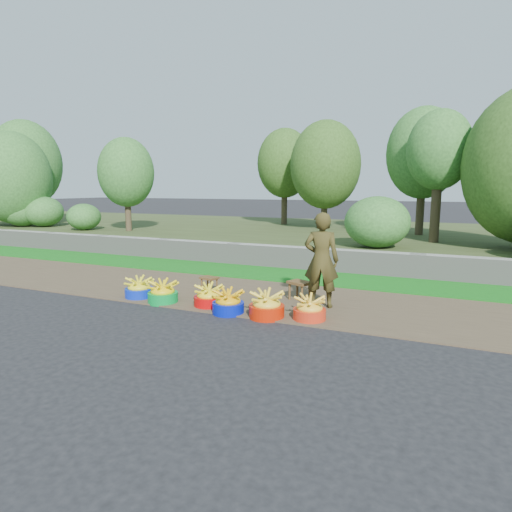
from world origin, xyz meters
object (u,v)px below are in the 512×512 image
at_px(basin_e, 267,306).
at_px(vendor_woman, 321,260).
at_px(basin_c, 209,297).
at_px(basin_b, 163,293).
at_px(stool_right, 300,285).
at_px(basin_f, 309,310).
at_px(basin_a, 139,289).
at_px(basin_d, 228,303).
at_px(stool_left, 209,280).

xyz_separation_m(basin_e, vendor_woman, (0.61, 0.88, 0.62)).
height_order(basin_c, basin_e, basin_e).
xyz_separation_m(basin_b, stool_right, (2.13, 1.06, 0.11)).
bearing_deg(basin_e, basin_f, 11.26).
height_order(stool_right, vendor_woman, vendor_woman).
height_order(basin_a, basin_d, basin_d).
distance_m(basin_b, basin_d, 1.33).
relative_size(basin_e, vendor_woman, 0.35).
relative_size(basin_b, stool_right, 1.11).
xyz_separation_m(basin_f, stool_right, (-0.48, 0.99, 0.12)).
xyz_separation_m(basin_e, stool_right, (0.16, 1.12, 0.10)).
relative_size(stool_left, vendor_woman, 0.23).
distance_m(basin_e, stool_right, 1.14).
bearing_deg(stool_left, basin_b, -109.91).
bearing_deg(stool_left, basin_a, -136.98).
bearing_deg(basin_f, basin_c, 178.45).
height_order(basin_c, stool_left, basin_c).
xyz_separation_m(basin_f, vendor_woman, (-0.04, 0.75, 0.64)).
distance_m(basin_b, vendor_woman, 2.77).
height_order(basin_d, vendor_woman, vendor_woman).
distance_m(basin_e, stool_left, 1.92).
height_order(basin_c, basin_f, basin_c).
distance_m(basin_e, basin_f, 0.66).
bearing_deg(stool_left, basin_c, -60.60).
distance_m(basin_a, vendor_woman, 3.31).
bearing_deg(basin_f, vendor_woman, 92.79).
bearing_deg(basin_b, vendor_woman, 17.55).
distance_m(basin_a, basin_e, 2.57).
relative_size(basin_c, stool_left, 1.39).
relative_size(basin_b, vendor_woman, 0.33).
distance_m(basin_b, basin_f, 2.61).
relative_size(basin_e, stool_right, 1.17).
height_order(basin_b, basin_e, basin_e).
bearing_deg(basin_f, stool_right, 115.74).
relative_size(basin_c, basin_d, 0.99).
height_order(basin_e, stool_left, basin_e).
bearing_deg(basin_a, basin_e, -3.67).
relative_size(basin_a, stool_left, 1.39).
bearing_deg(stool_left, basin_f, -22.22).
height_order(basin_a, vendor_woman, vendor_woman).
relative_size(stool_left, stool_right, 0.77).
relative_size(basin_d, stool_left, 1.41).
bearing_deg(stool_right, basin_d, -124.80).
height_order(basin_f, vendor_woman, vendor_woman).
relative_size(basin_b, basin_e, 0.95).
height_order(basin_c, stool_right, basin_c).
xyz_separation_m(stool_left, vendor_woman, (2.22, -0.17, 0.56)).
distance_m(basin_a, basin_d, 1.93).
bearing_deg(basin_b, basin_f, 1.43).
relative_size(basin_a, basin_d, 0.99).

